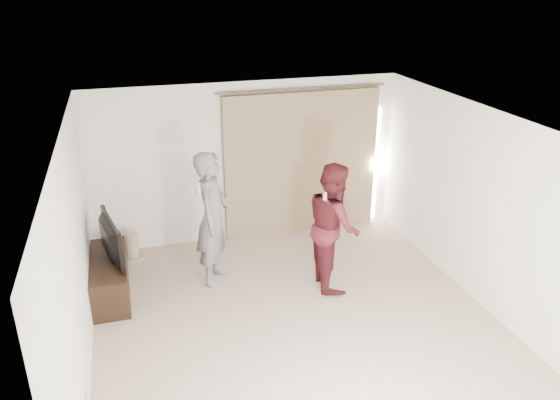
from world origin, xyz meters
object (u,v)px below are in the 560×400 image
(tv_console, at_px, (110,277))
(tv, at_px, (105,240))
(person_man, at_px, (213,219))
(person_woman, at_px, (333,225))

(tv_console, height_order, tv, tv)
(person_man, bearing_deg, tv_console, 179.02)
(tv_console, bearing_deg, tv, 0.00)
(tv, bearing_deg, person_man, -102.68)
(person_man, xyz_separation_m, person_woman, (1.58, -0.54, -0.07))
(tv_console, distance_m, person_man, 1.62)
(tv_console, bearing_deg, person_man, -0.98)
(tv, xyz_separation_m, person_man, (1.46, -0.03, 0.14))
(tv_console, height_order, person_woman, person_woman)
(tv_console, distance_m, tv, 0.56)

